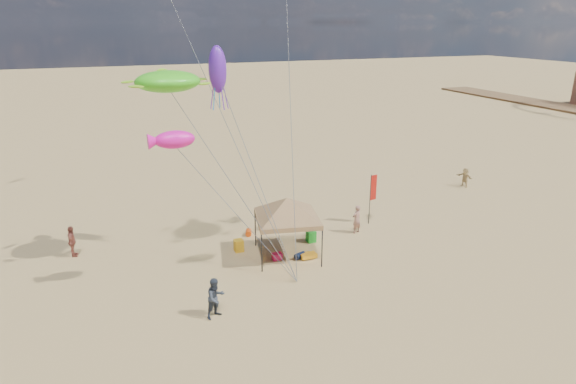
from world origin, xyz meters
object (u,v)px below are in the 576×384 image
at_px(person_near_b, 216,298).
at_px(person_far_c, 465,177).
at_px(chair_green, 311,236).
at_px(person_near_a, 357,219).
at_px(beach_cart, 308,255).
at_px(cooler_blue, 317,227).
at_px(person_far_a, 72,242).
at_px(canopy_tent, 287,200).
at_px(chair_yellow, 239,245).
at_px(person_near_c, 279,218).
at_px(cooler_red, 277,256).
at_px(feather_flag, 372,191).

bearing_deg(person_near_b, person_far_c, 0.95).
distance_m(chair_green, person_near_a, 3.23).
relative_size(chair_green, beach_cart, 0.78).
xyz_separation_m(cooler_blue, person_far_a, (-14.31, 1.64, 0.71)).
bearing_deg(beach_cart, person_near_a, 27.18).
bearing_deg(person_near_a, canopy_tent, -3.63).
bearing_deg(chair_yellow, person_near_a, -1.35).
bearing_deg(person_near_c, beach_cart, 72.35).
relative_size(beach_cart, person_far_c, 0.57).
distance_m(cooler_red, chair_yellow, 2.49).
bearing_deg(cooler_red, person_far_c, 19.52).
bearing_deg(cooler_blue, chair_green, -125.46).
xyz_separation_m(chair_green, person_far_c, (15.75, 5.07, 0.43)).
bearing_deg(person_near_a, feather_flag, -167.08).
bearing_deg(person_near_c, cooler_red, 48.29).
height_order(chair_yellow, person_far_a, person_far_a).
bearing_deg(person_near_b, beach_cart, 6.95).
height_order(beach_cart, person_far_a, person_far_a).
xyz_separation_m(canopy_tent, person_far_a, (-11.21, 4.39, -2.45)).
bearing_deg(person_far_a, person_near_b, -139.11).
bearing_deg(person_near_c, chair_green, 98.55).
distance_m(cooler_red, person_near_b, 6.21).
height_order(feather_flag, person_near_c, feather_flag).
distance_m(cooler_red, person_far_c, 19.61).
relative_size(canopy_tent, cooler_blue, 11.84).
bearing_deg(chair_yellow, cooler_red, -47.34).
bearing_deg(feather_flag, person_near_c, 170.16).
distance_m(beach_cart, person_near_b, 7.21).
relative_size(cooler_red, chair_yellow, 0.77).
xyz_separation_m(canopy_tent, person_far_c, (17.79, 6.33, -2.57)).
bearing_deg(cooler_red, feather_flag, 19.52).
bearing_deg(chair_yellow, chair_green, -4.49).
distance_m(chair_green, person_far_c, 16.55).
bearing_deg(cooler_blue, cooler_red, -141.83).
bearing_deg(feather_flag, cooler_red, -160.48).
relative_size(person_near_c, person_far_c, 1.09).
distance_m(chair_yellow, person_near_c, 3.77).
relative_size(chair_yellow, person_near_a, 0.38).
xyz_separation_m(chair_green, person_near_a, (3.17, 0.17, 0.56)).
bearing_deg(person_far_c, cooler_red, -86.61).
bearing_deg(canopy_tent, cooler_blue, 41.61).
height_order(chair_green, person_far_c, person_far_c).
relative_size(beach_cart, person_far_a, 0.50).
bearing_deg(person_far_a, chair_green, -96.77).
relative_size(cooler_blue, chair_green, 0.77).
xyz_separation_m(chair_green, person_far_a, (-13.24, 3.14, 0.55)).
bearing_deg(beach_cart, chair_yellow, 144.84).
bearing_deg(person_near_c, person_near_a, 135.10).
xyz_separation_m(feather_flag, chair_green, (-4.84, -1.20, -1.88)).
bearing_deg(feather_flag, canopy_tent, -160.33).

